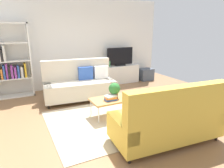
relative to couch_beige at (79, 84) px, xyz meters
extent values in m
plane|color=#936B47|center=(0.28, -1.41, -0.45)|extent=(7.68, 7.68, 0.00)
cube|color=white|center=(0.28, 1.39, 1.00)|extent=(6.40, 0.12, 2.90)
cube|color=beige|center=(0.33, -1.62, -0.44)|extent=(2.90, 2.20, 0.01)
cube|color=beige|center=(-0.02, -0.07, -0.13)|extent=(1.97, 1.02, 0.44)
cube|color=beige|center=(0.01, 0.25, 0.37)|extent=(1.91, 0.38, 0.56)
cube|color=beige|center=(0.82, -0.15, -0.02)|extent=(0.28, 0.86, 0.22)
cube|color=beige|center=(-0.87, 0.01, -0.02)|extent=(0.28, 0.86, 0.22)
cylinder|color=black|center=(0.81, -0.49, -0.40)|extent=(0.05, 0.05, 0.10)
cylinder|color=black|center=(-0.92, -0.32, -0.40)|extent=(0.05, 0.05, 0.10)
cylinder|color=black|center=(0.87, 0.18, -0.40)|extent=(0.05, 0.05, 0.10)
cylinder|color=black|center=(-0.86, 0.35, -0.40)|extent=(0.05, 0.05, 0.10)
cube|color=white|center=(0.66, 0.00, 0.27)|extent=(0.41, 0.18, 0.36)
cube|color=#3359B2|center=(0.21, 0.05, 0.27)|extent=(0.41, 0.18, 0.36)
cube|color=gold|center=(0.68, -2.77, -0.13)|extent=(1.97, 1.00, 0.44)
cube|color=gold|center=(0.65, -3.09, 0.37)|extent=(1.91, 0.36, 0.56)
cube|color=gold|center=(-0.17, -2.70, -0.02)|extent=(0.27, 0.85, 0.22)
cube|color=gold|center=(1.52, -2.84, -0.02)|extent=(0.27, 0.85, 0.22)
cylinder|color=black|center=(-0.16, -2.36, -0.40)|extent=(0.05, 0.05, 0.10)
cylinder|color=black|center=(1.57, -2.51, -0.40)|extent=(0.05, 0.05, 0.10)
cylinder|color=black|center=(-0.22, -3.03, -0.40)|extent=(0.05, 0.05, 0.10)
cylinder|color=black|center=(1.51, -3.18, -0.40)|extent=(0.05, 0.05, 0.10)
cube|color=#288C4C|center=(0.00, -2.85, 0.27)|extent=(0.41, 0.17, 0.36)
cube|color=#D84C33|center=(0.44, -2.89, 0.27)|extent=(0.41, 0.17, 0.36)
cube|color=#B7844C|center=(0.38, -1.42, -0.05)|extent=(1.10, 0.56, 0.04)
cylinder|color=silver|center=(-0.12, -1.19, -0.26)|extent=(0.02, 0.02, 0.38)
cylinder|color=silver|center=(0.88, -1.19, -0.26)|extent=(0.02, 0.02, 0.38)
cylinder|color=silver|center=(-0.12, -1.65, -0.26)|extent=(0.02, 0.02, 0.38)
cylinder|color=silver|center=(0.88, -1.65, -0.26)|extent=(0.02, 0.02, 0.38)
cube|color=silver|center=(1.85, 1.05, -0.13)|extent=(1.40, 0.44, 0.64)
cube|color=black|center=(1.85, 1.03, 0.21)|extent=(0.36, 0.20, 0.04)
cube|color=black|center=(1.85, 1.03, 0.53)|extent=(1.00, 0.05, 0.60)
cube|color=white|center=(-1.12, 1.07, 0.60)|extent=(0.04, 0.36, 2.10)
cube|color=white|center=(-1.65, 1.07, 1.63)|extent=(1.10, 0.36, 0.04)
cube|color=white|center=(-1.65, 1.07, -0.43)|extent=(1.10, 0.36, 0.04)
cube|color=white|center=(-1.65, 1.07, 0.10)|extent=(1.02, 0.36, 0.03)
cube|color=white|center=(-1.65, 1.07, 0.60)|extent=(1.02, 0.36, 0.03)
cube|color=white|center=(-1.65, 1.07, 1.10)|extent=(1.02, 0.36, 0.03)
cube|color=orange|center=(-1.90, 1.07, 0.26)|extent=(0.05, 0.29, 0.29)
cube|color=#3359B2|center=(-1.84, 1.07, 0.31)|extent=(0.05, 0.29, 0.38)
cube|color=purple|center=(-1.77, 1.07, 0.33)|extent=(0.04, 0.29, 0.42)
cube|color=#262626|center=(-1.70, 1.07, 0.28)|extent=(0.04, 0.29, 0.33)
cube|color=purple|center=(-1.64, 1.07, 0.30)|extent=(0.05, 0.29, 0.37)
cube|color=purple|center=(-1.55, 1.07, 0.28)|extent=(0.05, 0.29, 0.32)
cube|color=#3359B2|center=(-1.47, 1.07, 0.29)|extent=(0.05, 0.29, 0.35)
cube|color=silver|center=(-1.39, 1.07, 0.27)|extent=(0.06, 0.29, 0.30)
cube|color=gold|center=(-1.29, 1.07, 0.32)|extent=(0.05, 0.29, 0.40)
cube|color=silver|center=(-1.88, 1.07, 0.81)|extent=(0.04, 0.29, 0.39)
cube|color=#262626|center=(-1.83, 1.07, 0.78)|extent=(0.03, 0.29, 0.32)
cube|color=silver|center=(-1.77, 1.07, 0.83)|extent=(0.06, 0.29, 0.43)
cube|color=#4C5666|center=(2.95, 0.95, -0.23)|extent=(0.52, 0.40, 0.44)
cylinder|color=brown|center=(0.37, -1.40, 0.03)|extent=(0.16, 0.16, 0.12)
sphere|color=#2D7233|center=(0.37, -1.40, 0.20)|extent=(0.26, 0.26, 0.26)
cube|color=#3359B2|center=(0.23, -1.49, -0.01)|extent=(0.26, 0.21, 0.04)
cube|color=orange|center=(0.23, -1.49, 0.03)|extent=(0.26, 0.21, 0.04)
cube|color=silver|center=(0.23, -1.49, 0.07)|extent=(0.26, 0.21, 0.03)
cylinder|color=#33B29E|center=(1.27, 1.10, 0.26)|extent=(0.10, 0.10, 0.14)
cylinder|color=#3F8C4C|center=(1.43, 1.01, 0.29)|extent=(0.05, 0.05, 0.20)
camera|label=1|loc=(-1.62, -5.23, 1.51)|focal=32.36mm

